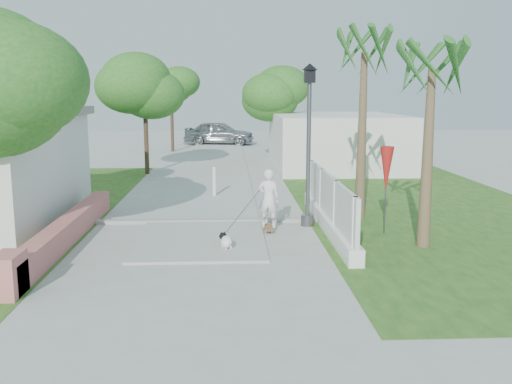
{
  "coord_description": "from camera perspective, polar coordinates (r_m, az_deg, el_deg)",
  "views": [
    {
      "loc": [
        0.72,
        -9.94,
        3.69
      ],
      "look_at": [
        1.43,
        4.74,
        1.1
      ],
      "focal_mm": 40.0,
      "sensor_mm": 36.0,
      "label": 1
    }
  ],
  "objects": [
    {
      "name": "palm_near",
      "position": [
        13.96,
        17.15,
        10.64
      ],
      "size": [
        1.8,
        1.8,
        4.7
      ],
      "color": "brown",
      "rests_on": "ground"
    },
    {
      "name": "lattice_fence",
      "position": [
        15.51,
        7.26,
        -1.79
      ],
      "size": [
        0.35,
        7.0,
        1.5
      ],
      "color": "white",
      "rests_on": "ground"
    },
    {
      "name": "building_right",
      "position": [
        28.54,
        7.95,
        5.09
      ],
      "size": [
        6.0,
        8.0,
        2.6
      ],
      "primitive_type": "cube",
      "color": "silver",
      "rests_on": "ground"
    },
    {
      "name": "tree_path_left",
      "position": [
        26.19,
        -11.05,
        10.09
      ],
      "size": [
        3.4,
        3.4,
        5.23
      ],
      "color": "#4C3826",
      "rests_on": "ground"
    },
    {
      "name": "curb",
      "position": [
        16.37,
        -5.21,
        -2.9
      ],
      "size": [
        6.5,
        0.25,
        0.1
      ],
      "primitive_type": "cube",
      "color": "#999993",
      "rests_on": "ground"
    },
    {
      "name": "tree_path_right",
      "position": [
        30.03,
        2.05,
        9.61
      ],
      "size": [
        3.0,
        3.0,
        4.79
      ],
      "color": "#4C3826",
      "rests_on": "ground"
    },
    {
      "name": "patio_umbrella",
      "position": [
        15.14,
        12.92,
        2.13
      ],
      "size": [
        0.36,
        0.36,
        2.3
      ],
      "color": "#59595E",
      "rests_on": "ground"
    },
    {
      "name": "tree_path_far",
      "position": [
        36.1,
        -8.45,
        10.09
      ],
      "size": [
        3.2,
        3.2,
        5.17
      ],
      "color": "#4C3826",
      "rests_on": "ground"
    },
    {
      "name": "skateboarder",
      "position": [
        14.57,
        -0.64,
        -1.68
      ],
      "size": [
        1.45,
        2.11,
        1.68
      ],
      "rotation": [
        0.0,
        0.0,
        2.84
      ],
      "color": "olive",
      "rests_on": "ground"
    },
    {
      "name": "path_strip",
      "position": [
        30.18,
        -4.1,
        3.0
      ],
      "size": [
        3.2,
        36.0,
        0.06
      ],
      "primitive_type": "cube",
      "color": "#B7B7B2",
      "rests_on": "ground"
    },
    {
      "name": "tree_left_mid",
      "position": [
        19.44,
        -21.61,
        8.73
      ],
      "size": [
        3.2,
        3.2,
        4.85
      ],
      "color": "#4C3826",
      "rests_on": "ground"
    },
    {
      "name": "parked_car",
      "position": [
        40.52,
        -3.7,
        5.92
      ],
      "size": [
        5.12,
        2.71,
        1.66
      ],
      "primitive_type": "imported",
      "rotation": [
        0.0,
        0.0,
        1.41
      ],
      "color": "#9FA1A7",
      "rests_on": "ground"
    },
    {
      "name": "dog",
      "position": [
        13.49,
        -3.03,
        -4.9
      ],
      "size": [
        0.43,
        0.57,
        0.41
      ],
      "rotation": [
        0.0,
        0.0,
        0.42
      ],
      "color": "white",
      "rests_on": "ground"
    },
    {
      "name": "ground",
      "position": [
        10.63,
        -6.57,
        -10.38
      ],
      "size": [
        90.0,
        90.0,
        0.0
      ],
      "primitive_type": "plane",
      "color": "#B7B7B2",
      "rests_on": "ground"
    },
    {
      "name": "palm_far",
      "position": [
        16.91,
        10.77,
        12.51
      ],
      "size": [
        1.8,
        1.8,
        5.3
      ],
      "color": "brown",
      "rests_on": "ground"
    },
    {
      "name": "bollard",
      "position": [
        20.19,
        -4.19,
        1.11
      ],
      "size": [
        0.14,
        0.14,
        1.09
      ],
      "color": "white",
      "rests_on": "ground"
    },
    {
      "name": "street_lamp",
      "position": [
        15.65,
        5.29,
        5.32
      ],
      "size": [
        0.44,
        0.44,
        4.44
      ],
      "color": "#59595E",
      "rests_on": "ground"
    },
    {
      "name": "pink_wall",
      "position": [
        14.48,
        -18.83,
        -4.04
      ],
      "size": [
        0.45,
        8.2,
        0.8
      ],
      "color": "#C56565",
      "rests_on": "ground"
    },
    {
      "name": "grass_right",
      "position": [
        19.37,
        16.23,
        -1.38
      ],
      "size": [
        8.0,
        20.0,
        0.01
      ],
      "primitive_type": "cube",
      "color": "#27551B",
      "rests_on": "ground"
    }
  ]
}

